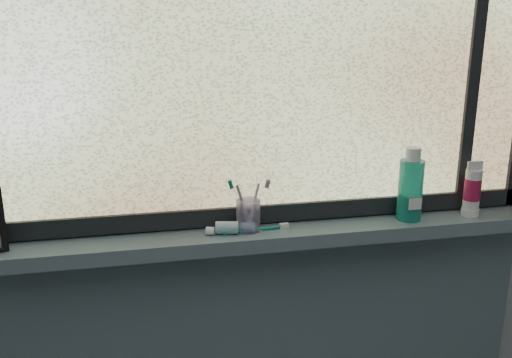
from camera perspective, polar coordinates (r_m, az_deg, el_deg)
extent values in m
cube|color=#9EA3A8|center=(1.57, 0.65, 3.82)|extent=(3.00, 0.01, 2.50)
cube|color=slate|center=(1.57, 1.20, -5.69)|extent=(1.62, 0.14, 0.04)
cube|color=silver|center=(1.51, 0.88, 14.05)|extent=(1.50, 0.01, 1.00)
cube|color=black|center=(1.60, 0.83, -3.39)|extent=(1.60, 0.03, 0.05)
cube|color=black|center=(1.74, 21.21, 13.31)|extent=(0.03, 0.03, 1.00)
cylinder|color=#C6AEE6|center=(1.55, -0.78, -3.62)|extent=(0.07, 0.07, 0.09)
cylinder|color=teal|center=(1.66, 15.22, -0.48)|extent=(0.08, 0.08, 0.17)
cylinder|color=silver|center=(1.76, 20.85, -0.73)|extent=(0.05, 0.05, 0.12)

